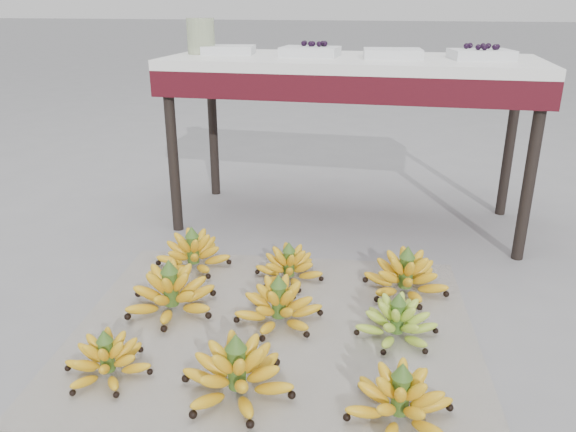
% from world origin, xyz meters
% --- Properties ---
extents(ground, '(60.00, 60.00, 0.00)m').
position_xyz_m(ground, '(0.00, 0.00, 0.00)').
color(ground, gray).
rests_on(ground, ground).
extents(newspaper_mat, '(1.35, 1.17, 0.01)m').
position_xyz_m(newspaper_mat, '(-0.05, 0.03, 0.00)').
color(newspaper_mat, silver).
rests_on(newspaper_mat, ground).
extents(bunch_front_left, '(0.28, 0.28, 0.14)m').
position_xyz_m(bunch_front_left, '(-0.44, -0.30, 0.06)').
color(bunch_front_left, yellow).
rests_on(bunch_front_left, newspaper_mat).
extents(bunch_front_center, '(0.34, 0.34, 0.18)m').
position_xyz_m(bunch_front_center, '(-0.07, -0.30, 0.07)').
color(bunch_front_center, yellow).
rests_on(bunch_front_center, newspaper_mat).
extents(bunch_front_right, '(0.27, 0.27, 0.16)m').
position_xyz_m(bunch_front_right, '(0.35, -0.31, 0.06)').
color(bunch_front_right, yellow).
rests_on(bunch_front_right, newspaper_mat).
extents(bunch_mid_left, '(0.37, 0.37, 0.19)m').
position_xyz_m(bunch_mid_left, '(-0.41, 0.06, 0.07)').
color(bunch_mid_left, yellow).
rests_on(bunch_mid_left, newspaper_mat).
extents(bunch_mid_center, '(0.30, 0.30, 0.17)m').
position_xyz_m(bunch_mid_center, '(-0.04, 0.07, 0.06)').
color(bunch_mid_center, yellow).
rests_on(bunch_mid_center, newspaper_mat).
extents(bunch_mid_right, '(0.29, 0.29, 0.15)m').
position_xyz_m(bunch_mid_right, '(0.33, 0.06, 0.06)').
color(bunch_mid_right, '#7CB534').
rests_on(bunch_mid_right, newspaper_mat).
extents(bunch_back_left, '(0.33, 0.33, 0.17)m').
position_xyz_m(bunch_back_left, '(-0.46, 0.38, 0.06)').
color(bunch_back_left, yellow).
rests_on(bunch_back_left, newspaper_mat).
extents(bunch_back_center, '(0.31, 0.31, 0.15)m').
position_xyz_m(bunch_back_center, '(-0.07, 0.36, 0.06)').
color(bunch_back_center, yellow).
rests_on(bunch_back_center, newspaper_mat).
extents(bunch_back_right, '(0.39, 0.39, 0.18)m').
position_xyz_m(bunch_back_right, '(0.35, 0.35, 0.07)').
color(bunch_back_right, yellow).
rests_on(bunch_back_right, newspaper_mat).
extents(vendor_table, '(1.56, 0.63, 0.75)m').
position_xyz_m(vendor_table, '(0.06, 1.01, 0.67)').
color(vendor_table, black).
rests_on(vendor_table, ground).
extents(tray_far_left, '(0.24, 0.19, 0.04)m').
position_xyz_m(tray_far_left, '(-0.49, 1.04, 0.77)').
color(tray_far_left, silver).
rests_on(tray_far_left, vendor_table).
extents(tray_left, '(0.25, 0.18, 0.06)m').
position_xyz_m(tray_left, '(-0.12, 1.01, 0.77)').
color(tray_left, silver).
rests_on(tray_left, vendor_table).
extents(tray_right, '(0.25, 0.20, 0.04)m').
position_xyz_m(tray_right, '(0.23, 0.99, 0.77)').
color(tray_right, silver).
rests_on(tray_right, vendor_table).
extents(tray_far_right, '(0.27, 0.22, 0.06)m').
position_xyz_m(tray_far_right, '(0.59, 1.02, 0.77)').
color(tray_far_right, silver).
rests_on(tray_far_right, vendor_table).
extents(glass_jar, '(0.16, 0.16, 0.15)m').
position_xyz_m(glass_jar, '(-0.61, 1.01, 0.83)').
color(glass_jar, beige).
rests_on(glass_jar, vendor_table).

